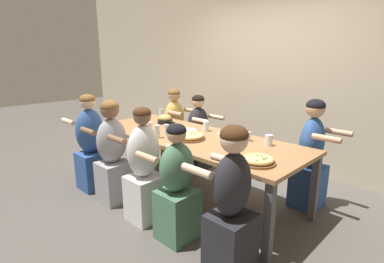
{
  "coord_description": "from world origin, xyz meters",
  "views": [
    {
      "loc": [
        2.36,
        -2.43,
        1.67
      ],
      "look_at": [
        0.0,
        0.0,
        0.81
      ],
      "focal_mm": 28.0,
      "sensor_mm": 36.0,
      "label": 1
    }
  ],
  "objects_px": {
    "empty_plate_b": "(187,130)",
    "drinking_glass_a": "(166,130)",
    "diner_far_right": "(311,159)",
    "diner_near_center": "(144,170)",
    "diner_near_left": "(91,146)",
    "drinking_glass_e": "(149,128)",
    "diner_near_midright": "(177,189)",
    "diner_near_midleft": "(113,155)",
    "drinking_glass_c": "(161,114)",
    "diner_far_midleft": "(198,136)",
    "pizza_board_second": "(257,160)",
    "pizza_board_main": "(189,136)",
    "cocktail_glass_blue": "(248,137)",
    "drinking_glass_d": "(206,127)",
    "diner_far_left": "(175,128)",
    "diner_near_right": "(231,206)",
    "skillet_bowl": "(165,119)",
    "drinking_glass_f": "(157,132)",
    "drinking_glass_b": "(269,141)",
    "empty_plate_a": "(225,134)"
  },
  "relations": [
    {
      "from": "drinking_glass_a",
      "to": "drinking_glass_f",
      "type": "relative_size",
      "value": 0.82
    },
    {
      "from": "pizza_board_main",
      "to": "empty_plate_b",
      "type": "relative_size",
      "value": 1.62
    },
    {
      "from": "pizza_board_main",
      "to": "diner_near_left",
      "type": "bearing_deg",
      "value": -152.16
    },
    {
      "from": "pizza_board_second",
      "to": "drinking_glass_f",
      "type": "distance_m",
      "value": 1.27
    },
    {
      "from": "pizza_board_main",
      "to": "drinking_glass_e",
      "type": "bearing_deg",
      "value": -165.68
    },
    {
      "from": "empty_plate_b",
      "to": "drinking_glass_c",
      "type": "distance_m",
      "value": 0.87
    },
    {
      "from": "diner_near_midleft",
      "to": "pizza_board_main",
      "type": "bearing_deg",
      "value": -46.56
    },
    {
      "from": "drinking_glass_d",
      "to": "diner_far_left",
      "type": "distance_m",
      "value": 1.19
    },
    {
      "from": "cocktail_glass_blue",
      "to": "drinking_glass_f",
      "type": "bearing_deg",
      "value": -143.09
    },
    {
      "from": "drinking_glass_f",
      "to": "diner_near_right",
      "type": "distance_m",
      "value": 1.42
    },
    {
      "from": "cocktail_glass_blue",
      "to": "pizza_board_second",
      "type": "bearing_deg",
      "value": -49.14
    },
    {
      "from": "cocktail_glass_blue",
      "to": "drinking_glass_d",
      "type": "bearing_deg",
      "value": 178.44
    },
    {
      "from": "drinking_glass_e",
      "to": "diner_near_right",
      "type": "xyz_separation_m",
      "value": [
        1.59,
        -0.47,
        -0.27
      ]
    },
    {
      "from": "cocktail_glass_blue",
      "to": "drinking_glass_a",
      "type": "distance_m",
      "value": 0.96
    },
    {
      "from": "empty_plate_b",
      "to": "drinking_glass_a",
      "type": "bearing_deg",
      "value": -99.23
    },
    {
      "from": "drinking_glass_a",
      "to": "diner_near_left",
      "type": "bearing_deg",
      "value": -145.71
    },
    {
      "from": "drinking_glass_e",
      "to": "diner_near_midright",
      "type": "relative_size",
      "value": 0.12
    },
    {
      "from": "drinking_glass_c",
      "to": "diner_far_left",
      "type": "xyz_separation_m",
      "value": [
        -0.06,
        0.33,
        -0.29
      ]
    },
    {
      "from": "drinking_glass_f",
      "to": "diner_near_center",
      "type": "xyz_separation_m",
      "value": [
        0.25,
        -0.38,
        -0.28
      ]
    },
    {
      "from": "pizza_board_second",
      "to": "diner_near_midleft",
      "type": "distance_m",
      "value": 1.7
    },
    {
      "from": "diner_near_midright",
      "to": "diner_far_midleft",
      "type": "xyz_separation_m",
      "value": [
        -1.1,
        1.46,
        0.01
      ]
    },
    {
      "from": "empty_plate_a",
      "to": "diner_far_right",
      "type": "distance_m",
      "value": 0.99
    },
    {
      "from": "diner_near_left",
      "to": "drinking_glass_b",
      "type": "bearing_deg",
      "value": -62.33
    },
    {
      "from": "drinking_glass_d",
      "to": "diner_far_left",
      "type": "relative_size",
      "value": 0.1
    },
    {
      "from": "diner_near_midleft",
      "to": "drinking_glass_c",
      "type": "bearing_deg",
      "value": 22.62
    },
    {
      "from": "drinking_glass_b",
      "to": "diner_far_left",
      "type": "height_order",
      "value": "diner_far_left"
    },
    {
      "from": "diner_near_right",
      "to": "diner_far_midleft",
      "type": "xyz_separation_m",
      "value": [
        -1.71,
        1.46,
        -0.05
      ]
    },
    {
      "from": "drinking_glass_f",
      "to": "diner_near_right",
      "type": "xyz_separation_m",
      "value": [
        1.34,
        -0.38,
        -0.27
      ]
    },
    {
      "from": "pizza_board_second",
      "to": "empty_plate_b",
      "type": "distance_m",
      "value": 1.32
    },
    {
      "from": "diner_far_midleft",
      "to": "drinking_glass_d",
      "type": "bearing_deg",
      "value": 50.87
    },
    {
      "from": "pizza_board_second",
      "to": "diner_far_midleft",
      "type": "height_order",
      "value": "diner_far_midleft"
    },
    {
      "from": "drinking_glass_a",
      "to": "drinking_glass_b",
      "type": "bearing_deg",
      "value": 22.23
    },
    {
      "from": "pizza_board_second",
      "to": "diner_near_left",
      "type": "distance_m",
      "value": 2.18
    },
    {
      "from": "empty_plate_a",
      "to": "empty_plate_b",
      "type": "height_order",
      "value": "same"
    },
    {
      "from": "drinking_glass_c",
      "to": "diner_near_center",
      "type": "distance_m",
      "value": 1.58
    },
    {
      "from": "diner_near_midleft",
      "to": "diner_far_left",
      "type": "relative_size",
      "value": 1.02
    },
    {
      "from": "diner_near_midright",
      "to": "cocktail_glass_blue",
      "type": "bearing_deg",
      "value": -4.41
    },
    {
      "from": "drinking_glass_f",
      "to": "diner_far_right",
      "type": "bearing_deg",
      "value": 38.74
    },
    {
      "from": "diner_near_center",
      "to": "diner_far_left",
      "type": "relative_size",
      "value": 1.02
    },
    {
      "from": "cocktail_glass_blue",
      "to": "empty_plate_a",
      "type": "bearing_deg",
      "value": 170.63
    },
    {
      "from": "empty_plate_b",
      "to": "drinking_glass_f",
      "type": "distance_m",
      "value": 0.48
    },
    {
      "from": "empty_plate_a",
      "to": "diner_near_left",
      "type": "height_order",
      "value": "diner_near_left"
    },
    {
      "from": "skillet_bowl",
      "to": "diner_far_left",
      "type": "distance_m",
      "value": 0.69
    },
    {
      "from": "diner_far_midleft",
      "to": "pizza_board_second",
      "type": "bearing_deg",
      "value": 58.62
    },
    {
      "from": "pizza_board_second",
      "to": "diner_near_center",
      "type": "relative_size",
      "value": 0.27
    },
    {
      "from": "drinking_glass_e",
      "to": "diner_far_right",
      "type": "bearing_deg",
      "value": 31.98
    },
    {
      "from": "diner_near_midleft",
      "to": "diner_far_midleft",
      "type": "height_order",
      "value": "diner_near_midleft"
    },
    {
      "from": "skillet_bowl",
      "to": "drinking_glass_e",
      "type": "height_order",
      "value": "drinking_glass_e"
    },
    {
      "from": "diner_far_right",
      "to": "diner_near_center",
      "type": "height_order",
      "value": "diner_far_right"
    },
    {
      "from": "empty_plate_b",
      "to": "cocktail_glass_blue",
      "type": "bearing_deg",
      "value": 9.51
    }
  ]
}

